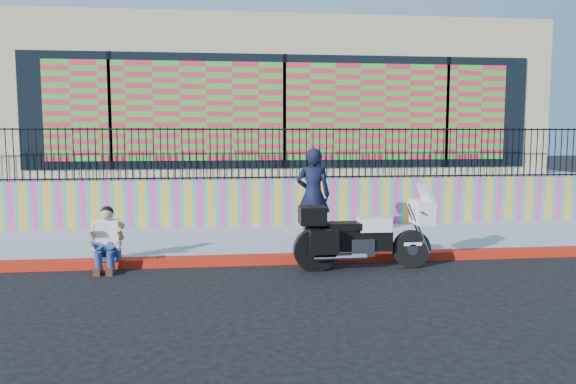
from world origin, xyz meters
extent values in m
plane|color=black|center=(0.00, 0.00, 0.00)|extent=(90.00, 90.00, 0.00)
cube|color=#A8200C|center=(0.00, 0.00, 0.07)|extent=(16.00, 0.30, 0.15)
cube|color=#98A3B7|center=(0.00, 1.65, 0.07)|extent=(16.00, 3.00, 0.15)
cube|color=#E63C8D|center=(0.00, 3.25, 0.70)|extent=(16.00, 0.20, 1.10)
cube|color=#98A3B7|center=(0.00, 8.35, 0.62)|extent=(16.00, 10.00, 1.25)
cube|color=#CCB788|center=(0.00, 8.15, 3.25)|extent=(14.00, 8.00, 4.00)
cube|color=black|center=(0.00, 4.13, 2.85)|extent=(12.60, 0.04, 2.80)
cube|color=#CF2E3F|center=(0.00, 4.10, 2.85)|extent=(11.48, 0.02, 2.40)
cylinder|color=black|center=(1.68, -0.60, 0.33)|extent=(0.66, 0.14, 0.66)
cylinder|color=black|center=(0.00, -0.60, 0.33)|extent=(0.66, 0.14, 0.66)
cube|color=black|center=(0.84, -0.60, 0.50)|extent=(0.94, 0.28, 0.34)
cube|color=silver|center=(0.79, -0.60, 0.40)|extent=(0.40, 0.34, 0.30)
cube|color=white|center=(1.02, -0.60, 0.78)|extent=(0.55, 0.32, 0.24)
cube|color=black|center=(0.49, -0.60, 0.76)|extent=(0.55, 0.34, 0.12)
cube|color=white|center=(1.86, -0.60, 0.97)|extent=(0.30, 0.52, 0.42)
cube|color=silver|center=(1.90, -0.60, 1.29)|extent=(0.18, 0.46, 0.34)
cube|color=black|center=(-0.05, -0.60, 0.94)|extent=(0.44, 0.42, 0.30)
cube|color=black|center=(0.09, -0.90, 0.55)|extent=(0.48, 0.18, 0.40)
cube|color=black|center=(0.09, -0.30, 0.55)|extent=(0.48, 0.18, 0.40)
cube|color=white|center=(1.68, -0.60, 0.43)|extent=(0.32, 0.16, 0.06)
imported|color=black|center=(0.26, 1.22, 1.09)|extent=(0.75, 0.56, 1.88)
cube|color=navy|center=(-3.50, -0.04, 0.24)|extent=(0.36, 0.28, 0.18)
cube|color=white|center=(-3.50, -0.08, 0.59)|extent=(0.38, 0.27, 0.54)
sphere|color=tan|center=(-3.50, -0.12, 0.95)|extent=(0.21, 0.21, 0.21)
cube|color=#472814|center=(-3.60, -0.48, 0.05)|extent=(0.11, 0.26, 0.10)
cube|color=#472814|center=(-3.40, -0.48, 0.05)|extent=(0.11, 0.26, 0.10)
camera|label=1|loc=(-1.55, -9.81, 2.32)|focal=35.00mm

